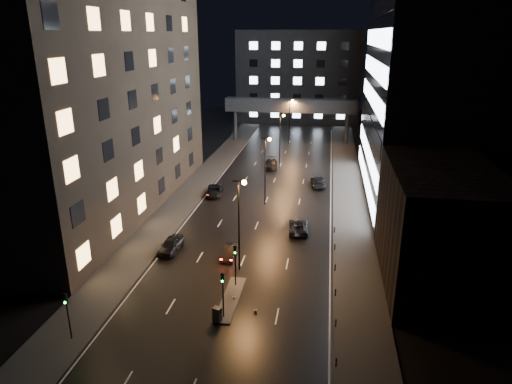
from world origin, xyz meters
TOP-DOWN VIEW (x-y plane):
  - ground at (0.00, 40.00)m, footprint 160.00×160.00m
  - sidewalk_left at (-12.50, 35.00)m, footprint 5.00×110.00m
  - sidewalk_right at (12.50, 35.00)m, footprint 5.00×110.00m
  - building_left at (-22.50, 24.00)m, footprint 15.00×48.00m
  - building_right_low at (20.00, 9.00)m, footprint 10.00×18.00m
  - building_right_glass at (25.00, 36.00)m, footprint 20.00×36.00m
  - building_far at (0.00, 98.00)m, footprint 34.00×14.00m
  - skybridge at (0.00, 70.00)m, footprint 30.00×3.00m
  - median_island at (0.30, 2.00)m, footprint 1.60×8.00m
  - traffic_signal_near at (0.30, 4.49)m, footprint 0.28×0.34m
  - traffic_signal_far at (0.30, -1.01)m, footprint 0.28×0.34m
  - traffic_signal_corner at (-11.50, -6.01)m, footprint 0.28×0.34m
  - bollard_row at (10.20, 6.50)m, footprint 0.12×25.12m
  - streetlight_near at (0.16, 8.00)m, footprint 1.45×0.50m
  - streetlight_mid_a at (0.16, 28.00)m, footprint 1.45×0.50m
  - streetlight_mid_b at (0.16, 48.00)m, footprint 1.45×0.50m
  - streetlight_far at (0.16, 68.00)m, footprint 1.45×0.50m
  - car_away_a at (-8.72, 10.99)m, footprint 2.16×4.88m
  - car_away_b at (-1.59, 10.66)m, footprint 1.38×3.96m
  - car_away_c at (-8.42, 30.84)m, footprint 3.11×5.51m
  - car_away_d at (-1.50, 47.42)m, footprint 2.77×5.69m
  - car_toward_a at (5.62, 18.91)m, footprint 2.76×5.36m
  - car_toward_b at (7.53, 38.04)m, footprint 2.80×5.75m
  - utility_cabinet at (-0.10, -1.70)m, footprint 0.88×0.78m
  - cone_a at (0.63, 1.98)m, footprint 0.39×0.39m
  - cone_b at (3.00, 0.18)m, footprint 0.39×0.39m

SIDE VIEW (x-z plane):
  - ground at x=0.00m, z-range 0.00..0.00m
  - sidewalk_left at x=-12.50m, z-range 0.00..0.15m
  - sidewalk_right at x=12.50m, z-range 0.00..0.15m
  - median_island at x=0.30m, z-range 0.00..0.15m
  - cone_b at x=3.00m, z-range 0.00..0.46m
  - cone_a at x=0.63m, z-range 0.00..0.57m
  - bollard_row at x=10.20m, z-range 0.00..0.90m
  - car_away_b at x=-1.59m, z-range 0.00..1.30m
  - car_toward_a at x=5.62m, z-range 0.00..1.45m
  - car_away_c at x=-8.42m, z-range 0.00..1.45m
  - car_away_d at x=-1.50m, z-range 0.00..1.60m
  - car_toward_b at x=7.53m, z-range 0.00..1.61m
  - utility_cabinet at x=-0.10m, z-range 0.15..1.47m
  - car_away_a at x=-8.72m, z-range 0.00..1.63m
  - traffic_signal_corner at x=-11.50m, z-range 0.74..5.14m
  - traffic_signal_near at x=0.30m, z-range 0.89..5.29m
  - traffic_signal_far at x=0.30m, z-range 0.89..5.29m
  - building_right_low at x=20.00m, z-range 0.00..12.00m
  - streetlight_near at x=0.16m, z-range 1.42..11.57m
  - streetlight_mid_a at x=0.16m, z-range 1.42..11.57m
  - streetlight_mid_b at x=0.16m, z-range 1.42..11.57m
  - streetlight_far at x=0.16m, z-range 1.42..11.57m
  - skybridge at x=0.00m, z-range 3.34..13.34m
  - building_far at x=0.00m, z-range 0.00..25.00m
  - building_left at x=-22.50m, z-range 0.00..40.00m
  - building_right_glass at x=25.00m, z-range 0.00..45.00m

